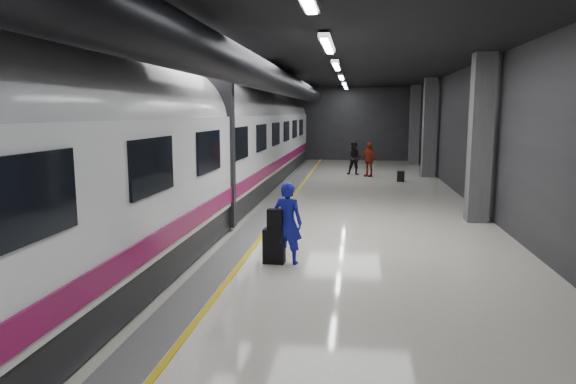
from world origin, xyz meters
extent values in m
plane|color=silver|center=(0.00, 0.00, 0.00)|extent=(40.00, 40.00, 0.00)
cube|color=black|center=(0.00, 0.00, 4.50)|extent=(10.00, 40.00, 0.02)
cube|color=#28282B|center=(0.00, 20.00, 2.25)|extent=(10.00, 0.02, 4.50)
cube|color=#28282B|center=(-5.00, 0.00, 2.25)|extent=(0.02, 40.00, 4.50)
cube|color=#28282B|center=(5.00, 0.00, 2.25)|extent=(0.02, 40.00, 4.50)
cube|color=slate|center=(-1.35, 0.00, 0.01)|extent=(0.65, 39.80, 0.01)
cube|color=yellow|center=(-0.95, 0.00, 0.01)|extent=(0.10, 39.80, 0.01)
cylinder|color=black|center=(-1.30, 0.00, 3.95)|extent=(0.80, 38.00, 0.80)
cube|color=silver|center=(0.60, -1.00, 4.40)|extent=(0.22, 2.60, 0.10)
cube|color=silver|center=(0.60, 4.00, 4.40)|extent=(0.22, 2.60, 0.10)
cube|color=silver|center=(0.60, 9.00, 4.40)|extent=(0.22, 2.60, 0.10)
cube|color=silver|center=(0.60, 14.00, 4.40)|extent=(0.22, 2.60, 0.10)
cube|color=silver|center=(0.60, 18.00, 4.40)|extent=(0.22, 2.60, 0.10)
cube|color=#515154|center=(4.55, 2.00, 2.25)|extent=(0.55, 0.55, 4.50)
cube|color=#515154|center=(4.55, 12.00, 2.25)|extent=(0.55, 0.55, 4.50)
cube|color=#515154|center=(4.55, 18.00, 2.25)|extent=(0.55, 0.55, 4.50)
cube|color=black|center=(-3.25, 0.00, 0.35)|extent=(2.80, 38.00, 0.60)
cube|color=white|center=(-3.25, 0.00, 1.75)|extent=(2.90, 38.00, 2.20)
cylinder|color=white|center=(-3.25, 0.00, 2.70)|extent=(2.80, 38.00, 2.80)
cube|color=maroon|center=(-1.78, 0.00, 0.95)|extent=(0.04, 38.00, 0.35)
cube|color=black|center=(-3.25, 0.00, 2.00)|extent=(3.05, 0.25, 3.80)
cube|color=black|center=(-1.78, -8.00, 2.15)|extent=(0.05, 1.60, 0.85)
cube|color=black|center=(-1.78, -5.00, 2.15)|extent=(0.05, 1.60, 0.85)
cube|color=black|center=(-1.78, -2.00, 2.15)|extent=(0.05, 1.60, 0.85)
cube|color=black|center=(-1.78, 1.00, 2.15)|extent=(0.05, 1.60, 0.85)
cube|color=black|center=(-1.78, 4.00, 2.15)|extent=(0.05, 1.60, 0.85)
cube|color=black|center=(-1.78, 7.00, 2.15)|extent=(0.05, 1.60, 0.85)
cube|color=black|center=(-1.78, 10.00, 2.15)|extent=(0.05, 1.60, 0.85)
cube|color=black|center=(-1.78, 13.00, 2.15)|extent=(0.05, 1.60, 0.85)
cube|color=black|center=(-1.78, 16.00, 2.15)|extent=(0.05, 1.60, 0.85)
imported|color=#1718AD|center=(-0.04, -2.62, 0.81)|extent=(0.67, 0.52, 1.62)
cube|color=black|center=(-0.31, -2.64, 0.34)|extent=(0.43, 0.28, 0.69)
cube|color=black|center=(-0.28, -2.67, 0.89)|extent=(0.31, 0.18, 0.40)
imported|color=black|center=(1.20, 12.28, 0.80)|extent=(0.81, 0.65, 1.60)
imported|color=maroon|center=(1.85, 11.68, 0.80)|extent=(0.99, 0.85, 1.60)
cube|color=black|center=(3.19, 10.03, 0.23)|extent=(0.33, 0.24, 0.45)
camera|label=1|loc=(1.26, -12.35, 2.95)|focal=32.00mm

